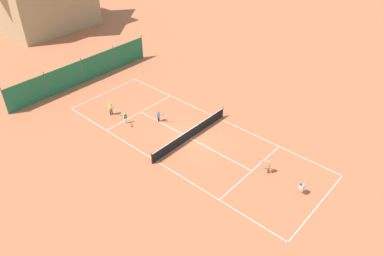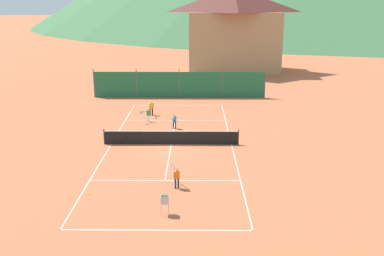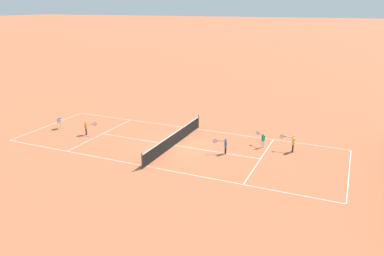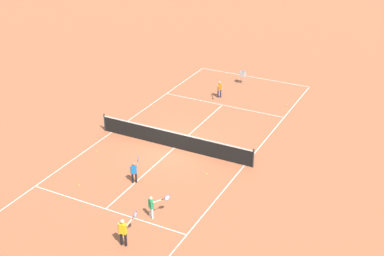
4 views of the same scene
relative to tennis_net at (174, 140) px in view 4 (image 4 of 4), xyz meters
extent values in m
plane|color=#B7603D|center=(0.00, 0.00, -0.50)|extent=(600.00, 600.00, 0.00)
cube|color=white|center=(0.00, -11.90, -0.50)|extent=(8.25, 0.05, 0.01)
cube|color=white|center=(-4.10, 0.00, -0.50)|extent=(0.05, 23.85, 0.01)
cube|color=white|center=(4.10, 0.00, -0.50)|extent=(0.05, 23.85, 0.01)
cube|color=white|center=(0.00, 6.40, -0.50)|extent=(8.20, 0.05, 0.01)
cube|color=white|center=(0.00, -6.40, -0.50)|extent=(8.20, 0.05, 0.01)
cube|color=white|center=(0.00, 0.00, -0.50)|extent=(0.05, 12.80, 0.01)
cylinder|color=#2D2D2D|center=(-4.55, 0.00, 0.03)|extent=(0.08, 0.08, 1.06)
cylinder|color=#2D2D2D|center=(4.55, 0.00, 0.03)|extent=(0.08, 0.08, 1.06)
cube|color=black|center=(0.00, 0.00, -0.04)|extent=(9.10, 0.02, 0.91)
cube|color=white|center=(0.00, 0.00, 0.43)|extent=(9.10, 0.04, 0.06)
cylinder|color=#23284C|center=(0.62, -7.47, -0.23)|extent=(0.09, 0.09, 0.53)
cylinder|color=#23284C|center=(0.76, -7.38, -0.23)|extent=(0.09, 0.09, 0.53)
cube|color=orange|center=(0.69, -7.42, 0.24)|extent=(0.30, 0.26, 0.41)
sphere|color=tan|center=(0.69, -7.42, 0.56)|extent=(0.16, 0.16, 0.16)
cylinder|color=tan|center=(0.55, -7.51, 0.24)|extent=(0.06, 0.06, 0.41)
cylinder|color=tan|center=(0.72, -7.16, 0.41)|extent=(0.27, 0.38, 0.06)
cylinder|color=black|center=(0.56, -6.90, 0.41)|extent=(0.12, 0.18, 0.03)
torus|color=red|center=(0.44, -6.70, 0.41)|extent=(0.17, 0.25, 0.28)
cylinder|color=silver|center=(0.44, -6.70, 0.41)|extent=(0.14, 0.21, 0.25)
cylinder|color=black|center=(-2.04, 8.16, -0.20)|extent=(0.11, 0.11, 0.60)
cylinder|color=black|center=(-2.23, 8.13, -0.20)|extent=(0.11, 0.11, 0.60)
cube|color=yellow|center=(-2.13, 8.15, 0.33)|extent=(0.31, 0.20, 0.46)
sphere|color=beige|center=(-2.13, 8.15, 0.68)|extent=(0.18, 0.18, 0.18)
cylinder|color=beige|center=(-1.95, 8.17, 0.33)|extent=(0.07, 0.07, 0.46)
cylinder|color=beige|center=(-2.28, 7.89, 0.51)|extent=(0.13, 0.47, 0.07)
cylinder|color=black|center=(-2.24, 7.56, 0.51)|extent=(0.06, 0.21, 0.03)
torus|color=#1E4CB2|center=(-2.21, 7.32, 0.51)|extent=(0.06, 0.28, 0.28)
cylinder|color=silver|center=(-2.21, 7.32, 0.51)|extent=(0.04, 0.25, 0.25)
cylinder|color=white|center=(-2.10, 5.98, -0.24)|extent=(0.09, 0.09, 0.52)
cylinder|color=white|center=(-2.24, 6.07, -0.24)|extent=(0.09, 0.09, 0.52)
cube|color=#239E5B|center=(-2.17, 6.02, 0.21)|extent=(0.29, 0.25, 0.40)
sphere|color=beige|center=(-2.17, 6.02, 0.52)|extent=(0.16, 0.16, 0.16)
cylinder|color=beige|center=(-2.03, 5.94, 0.21)|extent=(0.06, 0.06, 0.40)
cylinder|color=beige|center=(-2.41, 5.93, 0.37)|extent=(0.25, 0.37, 0.06)
cylinder|color=black|center=(-2.55, 5.68, 0.37)|extent=(0.12, 0.17, 0.03)
torus|color=#1E4CB2|center=(-2.67, 5.48, 0.37)|extent=(0.16, 0.25, 0.28)
cylinder|color=silver|center=(-2.67, 5.48, 0.37)|extent=(0.13, 0.22, 0.25)
cylinder|color=black|center=(0.11, 3.98, -0.24)|extent=(0.09, 0.09, 0.52)
cylinder|color=black|center=(-0.04, 3.90, -0.24)|extent=(0.09, 0.09, 0.52)
cube|color=blue|center=(0.04, 3.94, 0.22)|extent=(0.29, 0.25, 0.40)
sphere|color=#A37556|center=(0.04, 3.94, 0.53)|extent=(0.16, 0.16, 0.16)
cylinder|color=#A37556|center=(0.18, 4.02, 0.22)|extent=(0.06, 0.06, 0.40)
cylinder|color=#A37556|center=(-0.01, 3.69, 0.38)|extent=(0.25, 0.38, 0.06)
cylinder|color=black|center=(0.14, 3.43, 0.38)|extent=(0.11, 0.18, 0.03)
torus|color=#1E4CB2|center=(0.25, 3.23, 0.38)|extent=(0.15, 0.26, 0.28)
cylinder|color=silver|center=(0.25, 3.23, 0.38)|extent=(0.12, 0.22, 0.25)
sphere|color=#CCE033|center=(-3.71, -8.24, -0.47)|extent=(0.07, 0.07, 0.07)
sphere|color=#CCE033|center=(-2.78, 1.68, -0.47)|extent=(0.07, 0.07, 0.07)
sphere|color=#CCE033|center=(3.47, 2.27, -0.47)|extent=(0.07, 0.07, 0.07)
sphere|color=#CCE033|center=(3.99, 6.34, -0.47)|extent=(0.07, 0.07, 0.07)
sphere|color=#CCE033|center=(2.62, -1.07, -0.47)|extent=(0.07, 0.07, 0.07)
sphere|color=#CCE033|center=(2.24, 5.40, -0.47)|extent=(0.07, 0.07, 0.07)
cylinder|color=#B7B7BC|center=(0.10, -10.57, -0.22)|extent=(0.02, 0.02, 0.55)
cylinder|color=#B7B7BC|center=(0.44, -10.57, -0.22)|extent=(0.02, 0.02, 0.55)
cylinder|color=#B7B7BC|center=(0.10, -10.23, -0.22)|extent=(0.02, 0.02, 0.55)
cylinder|color=#B7B7BC|center=(0.44, -10.23, -0.22)|extent=(0.02, 0.02, 0.55)
cube|color=#B7B7BC|center=(0.27, -10.40, 0.06)|extent=(0.34, 0.34, 0.02)
cube|color=#B7B7BC|center=(0.27, -10.57, 0.22)|extent=(0.34, 0.02, 0.34)
cube|color=#B7B7BC|center=(0.27, -10.23, 0.22)|extent=(0.34, 0.02, 0.34)
cube|color=#B7B7BC|center=(0.10, -10.40, 0.22)|extent=(0.02, 0.34, 0.34)
cube|color=#B7B7BC|center=(0.44, -10.40, 0.22)|extent=(0.02, 0.34, 0.34)
sphere|color=#CCE033|center=(0.37, -10.50, 0.10)|extent=(0.07, 0.07, 0.07)
sphere|color=#CCE033|center=(0.26, -10.41, 0.10)|extent=(0.07, 0.07, 0.07)
sphere|color=#CCE033|center=(0.21, -10.30, 0.10)|extent=(0.07, 0.07, 0.07)
sphere|color=#CCE033|center=(0.19, -10.33, 0.10)|extent=(0.07, 0.07, 0.07)
sphere|color=#CCE033|center=(0.24, -10.52, 0.10)|extent=(0.07, 0.07, 0.07)
sphere|color=#CCE033|center=(0.39, -10.42, 0.10)|extent=(0.07, 0.07, 0.07)
sphere|color=#CCE033|center=(0.34, -10.40, 0.16)|extent=(0.07, 0.07, 0.07)
sphere|color=#CCE033|center=(0.33, -10.50, 0.16)|extent=(0.07, 0.07, 0.07)
sphere|color=#CCE033|center=(0.28, -10.35, 0.16)|extent=(0.07, 0.07, 0.07)
sphere|color=#CCE033|center=(0.39, -10.46, 0.16)|extent=(0.07, 0.07, 0.07)
sphere|color=#CCE033|center=(0.16, -10.38, 0.16)|extent=(0.07, 0.07, 0.07)
sphere|color=#CCE033|center=(0.26, -10.53, 0.16)|extent=(0.07, 0.07, 0.07)
camera|label=1|loc=(-19.40, -17.37, 18.92)|focal=35.00mm
camera|label=2|loc=(1.66, -29.05, 8.87)|focal=42.00mm
camera|label=3|loc=(22.96, 11.43, 9.29)|focal=35.00mm
camera|label=4|loc=(-12.43, 22.24, 13.44)|focal=50.00mm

